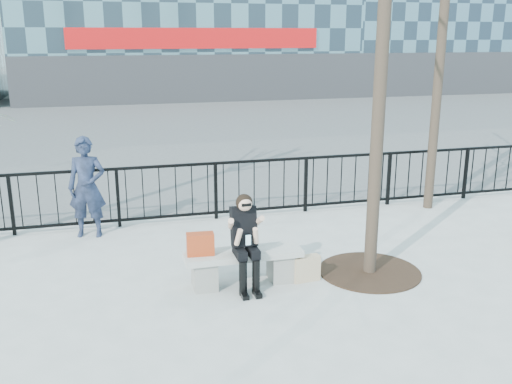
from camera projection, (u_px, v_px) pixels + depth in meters
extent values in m
plane|color=gray|center=(243.00, 283.00, 8.06)|extent=(120.00, 120.00, 0.00)
cube|color=#474747|center=(151.00, 125.00, 22.02)|extent=(60.00, 23.00, 0.01)
cube|color=black|center=(205.00, 164.00, 10.56)|extent=(14.00, 0.05, 0.05)
cube|color=black|center=(206.00, 213.00, 10.82)|extent=(14.00, 0.05, 0.05)
cube|color=#2D2D30|center=(198.00, 79.00, 28.93)|extent=(18.00, 0.08, 2.40)
cube|color=#AD0B0C|center=(197.00, 38.00, 28.33)|extent=(12.60, 0.12, 1.00)
cube|color=#2D2D30|center=(487.00, 73.00, 33.15)|extent=(16.00, 0.08, 2.40)
cylinder|color=black|center=(385.00, 6.00, 7.43)|extent=(0.18, 0.18, 7.50)
cylinder|color=black|center=(443.00, 29.00, 10.66)|extent=(0.18, 0.18, 7.00)
cylinder|color=black|center=(369.00, 271.00, 8.43)|extent=(1.50, 1.50, 0.02)
cube|color=slate|center=(205.00, 274.00, 7.87)|extent=(0.32, 0.38, 0.40)
cube|color=slate|center=(281.00, 266.00, 8.14)|extent=(0.32, 0.38, 0.40)
cube|color=gray|center=(243.00, 254.00, 7.94)|extent=(1.65, 0.46, 0.09)
cube|color=#A23214|center=(200.00, 244.00, 7.76)|extent=(0.39, 0.20, 0.31)
cube|color=beige|center=(306.00, 268.00, 8.10)|extent=(0.41, 0.19, 0.37)
imported|color=black|center=(87.00, 187.00, 9.74)|extent=(0.71, 0.53, 1.75)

